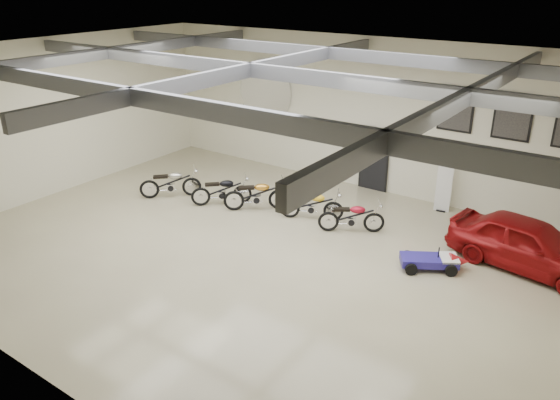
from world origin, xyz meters
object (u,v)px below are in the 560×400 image
Objects in this scene: banner_stand at (444,185)px; motorcycle_silver at (170,182)px; motorcycle_gold at (256,194)px; motorcycle_red at (351,216)px; motorcycle_black at (221,190)px; vintage_car at (528,244)px; motorcycle_yellow at (312,204)px; go_kart at (435,258)px.

banner_stand is 8.63m from motorcycle_silver.
motorcycle_red is (3.14, 0.30, -0.04)m from motorcycle_gold.
banner_stand is 6.86m from motorcycle_black.
motorcycle_red is at bearing 107.43° from vintage_car.
motorcycle_black is at bearing 155.97° from motorcycle_red.
motorcycle_silver is (-7.65, -3.98, -0.35)m from banner_stand.
banner_stand is at bearing 17.52° from motorcycle_yellow.
motorcycle_gold reaches higher than motorcycle_black.
motorcycle_yellow is at bearing -30.98° from motorcycle_silver.
vintage_car reaches higher than motorcycle_gold.
motorcycle_gold is (2.92, 0.79, 0.01)m from motorcycle_silver.
go_kart is 0.44× the size of vintage_car.
motorcycle_gold is at bearing 166.42° from motorcycle_yellow.
motorcycle_silver is 3.02m from motorcycle_gold.
go_kart is (4.09, -0.77, -0.17)m from motorcycle_yellow.
motorcycle_silver is 0.50× the size of vintage_car.
motorcycle_silver reaches higher than go_kart.
motorcycle_black is 8.91m from vintage_car.
motorcycle_black is 0.94× the size of motorcycle_gold.
banner_stand is at bearing 29.06° from motorcycle_red.
motorcycle_gold is at bearing -29.91° from motorcycle_silver.
motorcycle_yellow reaches higher than motorcycle_red.
banner_stand reaches higher than motorcycle_red.
motorcycle_red is 2.80m from go_kart.
motorcycle_silver is 8.78m from go_kart.
motorcycle_silver is 10.73m from vintage_car.
motorcycle_black is (-5.89, -3.50, -0.36)m from banner_stand.
motorcycle_black is (1.77, 0.49, -0.02)m from motorcycle_silver.
banner_stand is 0.86× the size of motorcycle_gold.
go_kart is (5.85, -0.38, -0.21)m from motorcycle_gold.
motorcycle_yellow is at bearing 138.06° from go_kart.
vintage_car is at bearing -23.65° from motorcycle_red.
vintage_car is at bearing 5.30° from go_kart.
motorcycle_black reaches higher than motorcycle_red.
motorcycle_yellow reaches higher than go_kart.
motorcycle_silver is at bearing 168.21° from motorcycle_yellow.
motorcycle_silver is at bearing -161.09° from banner_stand.
go_kart is (7.00, -0.08, -0.18)m from motorcycle_black.
motorcycle_black is 4.33m from motorcycle_red.
banner_stand is at bearing 61.83° from vintage_car.
banner_stand is 0.91× the size of motorcycle_black.
motorcycle_black is at bearing 107.25° from vintage_car.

